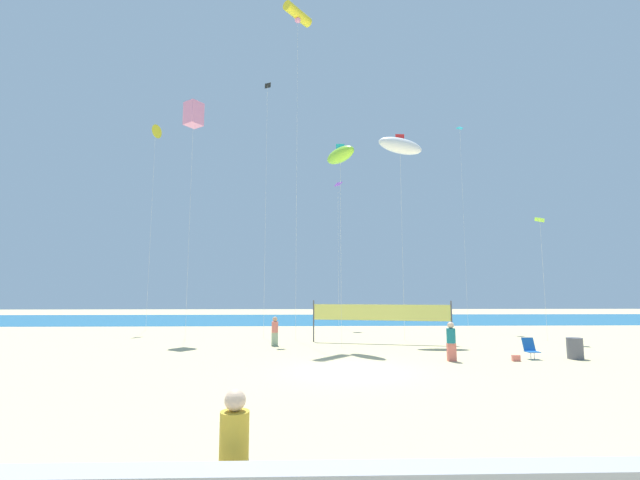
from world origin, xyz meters
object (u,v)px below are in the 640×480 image
at_px(folding_beach_chair, 530,348).
at_px(trash_barrel, 575,348).
at_px(volleyball_net, 380,314).
at_px(kite_white_inflatable, 400,146).
at_px(beachgoer_coral_shirt, 275,330).
at_px(beachgoer_teal_shirt, 451,340).
at_px(mother_figure, 234,451).
at_px(kite_black_diamond, 267,97).
at_px(kite_yellow_delta, 155,132).
at_px(kite_violet_diamond, 338,185).
at_px(kite_cyan_diamond, 460,134).
at_px(kite_yellow_tube, 298,15).
at_px(kite_lime_diamond, 540,220).
at_px(beach_handbag, 516,358).
at_px(kite_pink_box, 194,114).
at_px(kite_lime_inflatable, 340,155).

bearing_deg(folding_beach_chair, trash_barrel, 36.79).
bearing_deg(volleyball_net, kite_white_inflatable, 36.91).
relative_size(beachgoer_coral_shirt, beachgoer_teal_shirt, 0.96).
bearing_deg(mother_figure, kite_black_diamond, 102.16).
distance_m(folding_beach_chair, kite_yellow_delta, 30.63).
bearing_deg(trash_barrel, volleyball_net, 141.12).
distance_m(trash_barrel, kite_violet_diamond, 22.25).
bearing_deg(kite_cyan_diamond, kite_violet_diamond, 170.61).
xyz_separation_m(beachgoer_coral_shirt, kite_cyan_diamond, (14.39, 10.06, 15.13)).
height_order(trash_barrel, kite_yellow_tube, kite_yellow_tube).
xyz_separation_m(kite_white_inflatable, kite_black_diamond, (-8.61, 2.10, 4.09)).
xyz_separation_m(kite_yellow_delta, kite_lime_diamond, (26.49, -8.31, -8.51)).
xyz_separation_m(beach_handbag, kite_black_diamond, (-11.53, 9.85, 16.01)).
bearing_deg(volleyball_net, beachgoer_teal_shirt, -73.62).
bearing_deg(beachgoer_teal_shirt, beach_handbag, 23.67).
bearing_deg(folding_beach_chair, kite_yellow_delta, -174.15).
height_order(kite_yellow_tube, kite_black_diamond, kite_yellow_tube).
bearing_deg(mother_figure, kite_yellow_tube, 96.72).
relative_size(kite_yellow_delta, kite_black_diamond, 0.95).
distance_m(beachgoer_coral_shirt, beachgoer_teal_shirt, 9.53).
relative_size(folding_beach_chair, beach_handbag, 2.80).
relative_size(mother_figure, trash_barrel, 1.79).
bearing_deg(kite_cyan_diamond, kite_lime_diamond, -79.63).
height_order(mother_figure, kite_cyan_diamond, kite_cyan_diamond).
relative_size(mother_figure, kite_pink_box, 0.11).
distance_m(kite_yellow_tube, kite_lime_diamond, 20.49).
bearing_deg(volleyball_net, mother_figure, -105.06).
bearing_deg(kite_black_diamond, kite_lime_diamond, -8.86).
xyz_separation_m(beachgoer_coral_shirt, kite_white_inflatable, (7.56, 2.18, 11.21)).
bearing_deg(kite_lime_inflatable, kite_black_diamond, 133.26).
bearing_deg(beach_handbag, kite_yellow_delta, 143.60).
xyz_separation_m(kite_black_diamond, kite_pink_box, (-4.75, -0.69, -1.58)).
relative_size(mother_figure, volleyball_net, 0.21).
xyz_separation_m(beach_handbag, kite_lime_inflatable, (-6.92, 4.95, 10.34)).
height_order(beach_handbag, kite_violet_diamond, kite_violet_diamond).
xyz_separation_m(kite_lime_diamond, kite_cyan_diamond, (-1.54, 8.43, 8.73)).
bearing_deg(beachgoer_teal_shirt, kite_yellow_tube, 154.71).
bearing_deg(trash_barrel, beach_handbag, -169.74).
xyz_separation_m(trash_barrel, kite_lime_diamond, (2.58, 6.68, 6.77)).
relative_size(beachgoer_coral_shirt, kite_violet_diamond, 0.13).
relative_size(kite_violet_diamond, kite_pink_box, 0.80).
bearing_deg(mother_figure, kite_yellow_delta, 119.52).
xyz_separation_m(kite_violet_diamond, kite_cyan_diamond, (10.09, -1.67, 4.04)).
height_order(beachgoer_teal_shirt, kite_violet_diamond, kite_violet_diamond).
relative_size(kite_yellow_delta, kite_lime_diamond, 2.19).
xyz_separation_m(beachgoer_teal_shirt, kite_lime_diamond, (8.13, 7.11, 6.36)).
height_order(mother_figure, kite_white_inflatable, kite_white_inflatable).
relative_size(kite_yellow_tube, kite_pink_box, 1.41).
height_order(mother_figure, beach_handbag, mother_figure).
height_order(beach_handbag, kite_lime_diamond, kite_lime_diamond).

